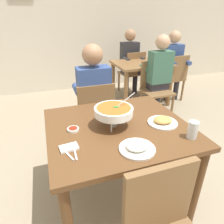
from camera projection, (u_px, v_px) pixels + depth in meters
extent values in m
plane|color=gray|center=(117.00, 195.00, 1.93)|extent=(16.00, 16.00, 0.00)
cube|color=beige|center=(62.00, 18.00, 4.05)|extent=(10.00, 0.10, 3.00)
cube|color=brown|center=(118.00, 128.00, 1.59)|extent=(1.10, 0.99, 0.04)
cylinder|color=brown|center=(196.00, 188.00, 1.54)|extent=(0.07, 0.07, 0.74)
cylinder|color=brown|center=(56.00, 148.00, 1.99)|extent=(0.07, 0.07, 0.74)
cylinder|color=brown|center=(145.00, 131.00, 2.27)|extent=(0.07, 0.07, 0.74)
cube|color=brown|center=(93.00, 116.00, 2.48)|extent=(0.44, 0.44, 0.03)
cube|color=brown|center=(97.00, 105.00, 2.20)|extent=(0.42, 0.04, 0.45)
cylinder|color=brown|center=(104.00, 122.00, 2.79)|extent=(0.04, 0.04, 0.42)
cylinder|color=brown|center=(77.00, 127.00, 2.68)|extent=(0.04, 0.04, 0.42)
cylinder|color=brown|center=(113.00, 136.00, 2.47)|extent=(0.04, 0.04, 0.42)
cylinder|color=brown|center=(82.00, 142.00, 2.36)|extent=(0.04, 0.04, 0.42)
cylinder|color=#2D2D38|center=(101.00, 128.00, 2.62)|extent=(0.10, 0.10, 0.45)
cylinder|color=#2D2D38|center=(86.00, 131.00, 2.56)|extent=(0.10, 0.10, 0.45)
cube|color=#2D2D38|center=(93.00, 111.00, 2.43)|extent=(0.32, 0.32, 0.12)
cube|color=#334C8C|center=(94.00, 89.00, 2.22)|extent=(0.36, 0.20, 0.50)
sphere|color=#A57756|center=(93.00, 55.00, 2.05)|extent=(0.22, 0.22, 0.22)
cylinder|color=#334C8C|center=(103.00, 87.00, 2.46)|extent=(0.08, 0.28, 0.08)
cylinder|color=#334C8C|center=(77.00, 89.00, 2.37)|extent=(0.08, 0.28, 0.08)
cube|color=brown|center=(159.00, 199.00, 1.08)|extent=(0.42, 0.04, 0.45)
cylinder|color=silver|center=(124.00, 119.00, 1.58)|extent=(0.01, 0.01, 0.10)
cylinder|color=silver|center=(105.00, 117.00, 1.61)|extent=(0.01, 0.01, 0.10)
cylinder|color=silver|center=(111.00, 126.00, 1.47)|extent=(0.01, 0.01, 0.10)
torus|color=silver|center=(114.00, 115.00, 1.53)|extent=(0.21, 0.21, 0.01)
cylinder|color=#B2B2B7|center=(114.00, 124.00, 1.57)|extent=(0.05, 0.05, 0.04)
cone|color=orange|center=(114.00, 120.00, 1.55)|extent=(0.02, 0.02, 0.04)
cylinder|color=white|center=(114.00, 111.00, 1.52)|extent=(0.30, 0.30, 0.06)
cylinder|color=#AD6023|center=(114.00, 108.00, 1.51)|extent=(0.26, 0.26, 0.01)
ellipsoid|color=#388433|center=(116.00, 107.00, 1.51)|extent=(0.05, 0.03, 0.01)
cylinder|color=silver|center=(124.00, 101.00, 1.54)|extent=(0.18, 0.01, 0.13)
cylinder|color=white|center=(137.00, 149.00, 1.30)|extent=(0.24, 0.24, 0.01)
ellipsoid|color=white|center=(137.00, 146.00, 1.28)|extent=(0.15, 0.13, 0.04)
cylinder|color=white|center=(162.00, 123.00, 1.61)|extent=(0.24, 0.24, 0.01)
ellipsoid|color=tan|center=(163.00, 120.00, 1.60)|extent=(0.15, 0.13, 0.04)
cylinder|color=white|center=(73.00, 129.00, 1.51)|extent=(0.09, 0.09, 0.02)
cylinder|color=maroon|center=(73.00, 128.00, 1.50)|extent=(0.07, 0.07, 0.01)
cube|color=white|center=(69.00, 148.00, 1.31)|extent=(0.13, 0.09, 0.02)
cube|color=silver|center=(67.00, 153.00, 1.26)|extent=(0.07, 0.16, 0.01)
cube|color=silver|center=(75.00, 152.00, 1.27)|extent=(0.02, 0.17, 0.01)
cylinder|color=silver|center=(193.00, 130.00, 1.40)|extent=(0.07, 0.07, 0.13)
cylinder|color=#4C331E|center=(192.00, 132.00, 1.41)|extent=(0.06, 0.06, 0.08)
cube|color=brown|center=(142.00, 64.00, 3.64)|extent=(1.00, 0.80, 0.04)
cylinder|color=brown|center=(126.00, 93.00, 3.39)|extent=(0.07, 0.07, 0.74)
cylinder|color=brown|center=(170.00, 87.00, 3.65)|extent=(0.07, 0.07, 0.74)
cylinder|color=brown|center=(113.00, 81.00, 3.97)|extent=(0.07, 0.07, 0.74)
cylinder|color=brown|center=(152.00, 77.00, 4.22)|extent=(0.07, 0.07, 0.74)
cube|color=brown|center=(157.00, 92.00, 3.24)|extent=(0.44, 0.44, 0.03)
cube|color=brown|center=(152.00, 74.00, 3.31)|extent=(0.42, 0.04, 0.45)
cylinder|color=brown|center=(151.00, 111.00, 3.13)|extent=(0.04, 0.04, 0.42)
cylinder|color=brown|center=(172.00, 107.00, 3.24)|extent=(0.04, 0.04, 0.42)
cylinder|color=brown|center=(141.00, 102.00, 3.45)|extent=(0.04, 0.04, 0.42)
cylinder|color=brown|center=(160.00, 99.00, 3.56)|extent=(0.04, 0.04, 0.42)
cube|color=brown|center=(170.00, 78.00, 3.93)|extent=(0.48, 0.48, 0.03)
cube|color=brown|center=(179.00, 68.00, 3.66)|extent=(0.42, 0.08, 0.45)
cylinder|color=brown|center=(170.00, 85.00, 4.26)|extent=(0.04, 0.04, 0.42)
cylinder|color=brown|center=(155.00, 87.00, 4.12)|extent=(0.04, 0.04, 0.42)
cylinder|color=brown|center=(182.00, 91.00, 3.95)|extent=(0.04, 0.04, 0.42)
cylinder|color=brown|center=(167.00, 93.00, 3.81)|extent=(0.04, 0.04, 0.42)
cube|color=brown|center=(131.00, 73.00, 4.26)|extent=(0.48, 0.48, 0.03)
cube|color=brown|center=(136.00, 64.00, 3.99)|extent=(0.42, 0.08, 0.45)
cylinder|color=brown|center=(134.00, 80.00, 4.59)|extent=(0.04, 0.04, 0.42)
cylinder|color=brown|center=(119.00, 82.00, 4.45)|extent=(0.04, 0.04, 0.42)
cylinder|color=brown|center=(142.00, 85.00, 4.28)|extent=(0.04, 0.04, 0.42)
cylinder|color=brown|center=(127.00, 87.00, 4.14)|extent=(0.04, 0.04, 0.42)
cylinder|color=#2D2D38|center=(158.00, 98.00, 3.54)|extent=(0.10, 0.10, 0.45)
cylinder|color=#2D2D38|center=(148.00, 100.00, 3.48)|extent=(0.10, 0.10, 0.45)
cube|color=#2D2D38|center=(156.00, 84.00, 3.35)|extent=(0.32, 0.32, 0.12)
cube|color=#3D6B56|center=(160.00, 67.00, 3.14)|extent=(0.36, 0.20, 0.50)
sphere|color=tan|center=(163.00, 42.00, 2.98)|extent=(0.22, 0.22, 0.22)
cylinder|color=#3D6B56|center=(162.00, 67.00, 3.38)|extent=(0.08, 0.28, 0.08)
cylinder|color=#3D6B56|center=(145.00, 68.00, 3.29)|extent=(0.08, 0.28, 0.08)
cylinder|color=#2D2D38|center=(167.00, 90.00, 3.95)|extent=(0.10, 0.10, 0.45)
cylinder|color=#2D2D38|center=(176.00, 88.00, 4.01)|extent=(0.10, 0.10, 0.45)
cube|color=#2D2D38|center=(172.00, 75.00, 3.89)|extent=(0.32, 0.32, 0.12)
cube|color=#334C8C|center=(172.00, 58.00, 3.82)|extent=(0.36, 0.20, 0.50)
sphere|color=tan|center=(175.00, 37.00, 3.65)|extent=(0.22, 0.22, 0.22)
cylinder|color=#334C8C|center=(171.00, 63.00, 3.63)|extent=(0.08, 0.28, 0.08)
cylinder|color=#334C8C|center=(185.00, 62.00, 3.72)|extent=(0.08, 0.28, 0.08)
cylinder|color=#2D2D38|center=(126.00, 84.00, 4.24)|extent=(0.10, 0.10, 0.45)
cylinder|color=#2D2D38|center=(135.00, 84.00, 4.29)|extent=(0.10, 0.10, 0.45)
cube|color=#2D2D38|center=(130.00, 70.00, 4.17)|extent=(0.32, 0.32, 0.12)
cube|color=#2D2D33|center=(130.00, 55.00, 4.10)|extent=(0.36, 0.20, 0.50)
sphere|color=#A57756|center=(130.00, 35.00, 3.93)|extent=(0.22, 0.22, 0.22)
cylinder|color=#2D2D33|center=(126.00, 60.00, 3.91)|extent=(0.08, 0.28, 0.08)
cylinder|color=#2D2D33|center=(141.00, 59.00, 4.00)|extent=(0.08, 0.28, 0.08)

